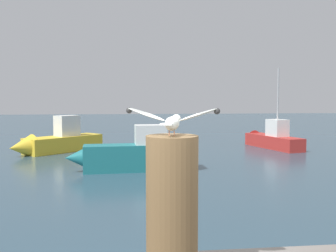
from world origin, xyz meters
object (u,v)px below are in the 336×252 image
at_px(boat_red, 270,138).
at_px(mooring_post, 172,207).
at_px(seagull, 172,120).
at_px(boat_yellow, 55,142).
at_px(boat_teal, 133,155).

bearing_deg(boat_red, mooring_post, -113.55).
relative_size(seagull, boat_yellow, 0.15).
bearing_deg(boat_teal, boat_red, 38.20).
xyz_separation_m(mooring_post, boat_yellow, (-3.63, 16.12, -1.32)).
xyz_separation_m(mooring_post, boat_teal, (-0.01, 11.01, -1.25)).
xyz_separation_m(seagull, boat_teal, (-0.02, 11.01, -1.87)).
xyz_separation_m(mooring_post, seagull, (0.00, 0.00, 0.62)).
height_order(seagull, boat_yellow, seagull).
bearing_deg(boat_teal, seagull, -89.92).
bearing_deg(boat_yellow, boat_teal, -54.71).
height_order(mooring_post, seagull, seagull).
distance_m(seagull, boat_teal, 11.17).
bearing_deg(boat_yellow, seagull, -77.31).
bearing_deg(boat_yellow, boat_red, 3.45).
distance_m(mooring_post, boat_teal, 11.08).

